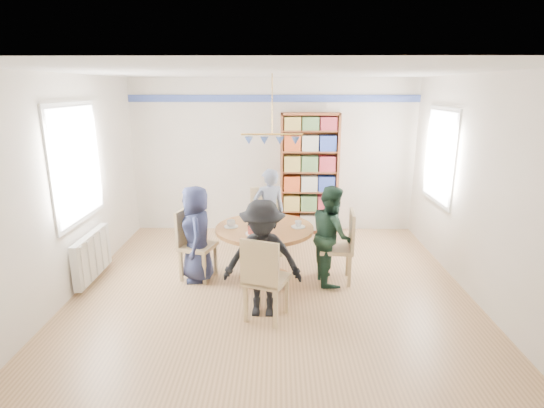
{
  "coord_description": "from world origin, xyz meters",
  "views": [
    {
      "loc": [
        0.07,
        -4.97,
        2.53
      ],
      "look_at": [
        0.0,
        0.4,
        1.05
      ],
      "focal_mm": 28.0,
      "sensor_mm": 36.0,
      "label": 1
    }
  ],
  "objects_px": {
    "chair_far": "(266,217)",
    "chair_left": "(192,241)",
    "chair_right": "(342,243)",
    "chair_near": "(264,276)",
    "bookshelf": "(309,175)",
    "radiator": "(92,255)",
    "dining_table": "(265,241)",
    "person_far": "(269,212)",
    "person_near": "(263,259)",
    "person_right": "(331,235)",
    "person_left": "(197,234)"
  },
  "relations": [
    {
      "from": "chair_far",
      "to": "chair_left",
      "type": "bearing_deg",
      "value": -134.99
    },
    {
      "from": "chair_right",
      "to": "chair_near",
      "type": "bearing_deg",
      "value": -134.14
    },
    {
      "from": "chair_near",
      "to": "bookshelf",
      "type": "height_order",
      "value": "bookshelf"
    },
    {
      "from": "radiator",
      "to": "chair_left",
      "type": "distance_m",
      "value": 1.35
    },
    {
      "from": "chair_far",
      "to": "chair_near",
      "type": "height_order",
      "value": "chair_far"
    },
    {
      "from": "chair_near",
      "to": "dining_table",
      "type": "bearing_deg",
      "value": 91.2
    },
    {
      "from": "dining_table",
      "to": "person_far",
      "type": "distance_m",
      "value": 0.95
    },
    {
      "from": "chair_far",
      "to": "person_near",
      "type": "distance_m",
      "value": 1.96
    },
    {
      "from": "radiator",
      "to": "chair_left",
      "type": "height_order",
      "value": "chair_left"
    },
    {
      "from": "chair_far",
      "to": "person_right",
      "type": "distance_m",
      "value": 1.4
    },
    {
      "from": "radiator",
      "to": "chair_near",
      "type": "bearing_deg",
      "value": -23.75
    },
    {
      "from": "chair_near",
      "to": "person_far",
      "type": "xyz_separation_m",
      "value": [
        0.02,
        2.02,
        0.13
      ]
    },
    {
      "from": "person_right",
      "to": "person_far",
      "type": "xyz_separation_m",
      "value": [
        -0.84,
        0.98,
        0.02
      ]
    },
    {
      "from": "person_left",
      "to": "person_right",
      "type": "distance_m",
      "value": 1.79
    },
    {
      "from": "radiator",
      "to": "person_right",
      "type": "height_order",
      "value": "person_right"
    },
    {
      "from": "person_far",
      "to": "person_near",
      "type": "height_order",
      "value": "person_near"
    },
    {
      "from": "dining_table",
      "to": "bookshelf",
      "type": "xyz_separation_m",
      "value": [
        0.72,
        2.0,
        0.49
      ]
    },
    {
      "from": "person_near",
      "to": "chair_far",
      "type": "bearing_deg",
      "value": 93.01
    },
    {
      "from": "radiator",
      "to": "bookshelf",
      "type": "relative_size",
      "value": 0.47
    },
    {
      "from": "person_near",
      "to": "chair_left",
      "type": "bearing_deg",
      "value": 137.82
    },
    {
      "from": "radiator",
      "to": "person_near",
      "type": "relative_size",
      "value": 0.73
    },
    {
      "from": "dining_table",
      "to": "chair_right",
      "type": "distance_m",
      "value": 1.03
    },
    {
      "from": "person_left",
      "to": "person_right",
      "type": "relative_size",
      "value": 0.99
    },
    {
      "from": "chair_right",
      "to": "person_right",
      "type": "bearing_deg",
      "value": -177.31
    },
    {
      "from": "chair_left",
      "to": "person_left",
      "type": "distance_m",
      "value": 0.16
    },
    {
      "from": "chair_near",
      "to": "person_right",
      "type": "height_order",
      "value": "person_right"
    },
    {
      "from": "chair_far",
      "to": "bookshelf",
      "type": "xyz_separation_m",
      "value": [
        0.73,
        0.96,
        0.48
      ]
    },
    {
      "from": "person_left",
      "to": "bookshelf",
      "type": "xyz_separation_m",
      "value": [
        1.63,
        2.0,
        0.39
      ]
    },
    {
      "from": "radiator",
      "to": "person_near",
      "type": "xyz_separation_m",
      "value": [
        2.32,
        -0.87,
        0.33
      ]
    },
    {
      "from": "chair_right",
      "to": "person_left",
      "type": "bearing_deg",
      "value": 179.14
    },
    {
      "from": "chair_far",
      "to": "person_far",
      "type": "height_order",
      "value": "person_far"
    },
    {
      "from": "chair_left",
      "to": "bookshelf",
      "type": "height_order",
      "value": "bookshelf"
    },
    {
      "from": "radiator",
      "to": "bookshelf",
      "type": "height_order",
      "value": "bookshelf"
    },
    {
      "from": "chair_far",
      "to": "person_right",
      "type": "height_order",
      "value": "person_right"
    },
    {
      "from": "dining_table",
      "to": "person_left",
      "type": "distance_m",
      "value": 0.91
    },
    {
      "from": "chair_right",
      "to": "chair_far",
      "type": "distance_m",
      "value": 1.49
    },
    {
      "from": "person_far",
      "to": "radiator",
      "type": "bearing_deg",
      "value": 6.41
    },
    {
      "from": "chair_right",
      "to": "person_right",
      "type": "xyz_separation_m",
      "value": [
        -0.15,
        -0.01,
        0.12
      ]
    },
    {
      "from": "chair_left",
      "to": "radiator",
      "type": "bearing_deg",
      "value": -175.52
    },
    {
      "from": "chair_right",
      "to": "person_left",
      "type": "relative_size",
      "value": 0.75
    },
    {
      "from": "person_left",
      "to": "person_far",
      "type": "height_order",
      "value": "person_far"
    },
    {
      "from": "person_right",
      "to": "person_far",
      "type": "distance_m",
      "value": 1.29
    },
    {
      "from": "dining_table",
      "to": "person_left",
      "type": "relative_size",
      "value": 1.0
    },
    {
      "from": "dining_table",
      "to": "bookshelf",
      "type": "bearing_deg",
      "value": 70.09
    },
    {
      "from": "chair_near",
      "to": "chair_left",
      "type": "bearing_deg",
      "value": 131.58
    },
    {
      "from": "chair_far",
      "to": "chair_near",
      "type": "distance_m",
      "value": 2.11
    },
    {
      "from": "chair_left",
      "to": "person_far",
      "type": "distance_m",
      "value": 1.36
    },
    {
      "from": "radiator",
      "to": "chair_left",
      "type": "relative_size",
      "value": 1.03
    },
    {
      "from": "radiator",
      "to": "chair_right",
      "type": "bearing_deg",
      "value": 0.19
    },
    {
      "from": "person_right",
      "to": "person_near",
      "type": "distance_m",
      "value": 1.24
    }
  ]
}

